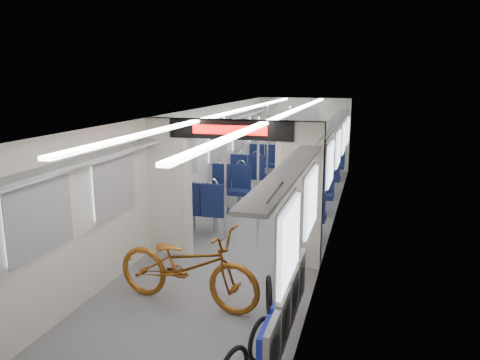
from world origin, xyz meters
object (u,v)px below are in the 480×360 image
(flip_bench, at_px, (286,308))
(stanchion_near_left, at_px, (225,183))
(bicycle, at_px, (187,266))
(bike_hoop_c, at_px, (269,297))
(stanchion_near_right, at_px, (258,185))
(stanchion_far_left, at_px, (267,153))
(seat_bay_near_left, at_px, (218,194))
(seat_bay_far_right, at_px, (325,166))
(seat_bay_near_right, at_px, (308,198))
(bike_hoop_b, at_px, (260,342))
(stanchion_far_right, at_px, (289,157))
(seat_bay_far_left, at_px, (257,165))

(flip_bench, xyz_separation_m, stanchion_near_left, (-1.63, 3.04, 0.57))
(bicycle, bearing_deg, bike_hoop_c, -82.00)
(stanchion_near_right, bearing_deg, stanchion_far_left, 99.81)
(flip_bench, height_order, stanchion_near_right, stanchion_near_right)
(bike_hoop_c, bearing_deg, stanchion_far_left, 102.86)
(seat_bay_near_left, relative_size, seat_bay_far_right, 0.97)
(seat_bay_far_right, bearing_deg, stanchion_near_left, -102.96)
(stanchion_far_left, bearing_deg, bicycle, -88.15)
(bicycle, relative_size, seat_bay_near_right, 1.00)
(bike_hoop_b, distance_m, stanchion_near_right, 3.46)
(flip_bench, relative_size, seat_bay_near_left, 1.03)
(stanchion_near_right, bearing_deg, stanchion_near_left, -174.28)
(bike_hoop_c, distance_m, seat_bay_far_right, 7.43)
(stanchion_near_left, xyz_separation_m, stanchion_far_right, (0.56, 3.05, 0.00))
(seat_bay_far_right, height_order, stanchion_near_right, stanchion_near_right)
(stanchion_near_left, relative_size, stanchion_far_left, 1.00)
(seat_bay_far_right, bearing_deg, bike_hoop_b, -88.78)
(flip_bench, xyz_separation_m, seat_bay_near_right, (-0.42, 4.74, -0.04))
(seat_bay_near_left, bearing_deg, stanchion_far_right, 50.93)
(bike_hoop_c, height_order, stanchion_far_right, stanchion_far_right)
(flip_bench, height_order, stanchion_far_right, stanchion_far_right)
(bicycle, xyz_separation_m, stanchion_near_left, (-0.17, 2.19, 0.61))
(bike_hoop_c, relative_size, stanchion_near_right, 0.22)
(stanchion_near_right, bearing_deg, seat_bay_far_right, 82.94)
(stanchion_near_left, bearing_deg, stanchion_far_left, 90.22)
(seat_bay_far_right, distance_m, stanchion_near_left, 5.41)
(stanchion_near_right, bearing_deg, bike_hoop_c, -72.72)
(stanchion_near_right, xyz_separation_m, stanchion_far_left, (-0.58, 3.34, 0.00))
(bicycle, bearing_deg, seat_bay_near_left, 20.07)
(bike_hoop_b, bearing_deg, seat_bay_far_right, 91.22)
(stanchion_far_left, height_order, stanchion_far_right, same)
(bike_hoop_b, bearing_deg, stanchion_far_left, 102.03)
(seat_bay_far_right, relative_size, stanchion_far_left, 0.93)
(seat_bay_near_right, xyz_separation_m, stanchion_near_right, (-0.64, -1.64, 0.61))
(bicycle, distance_m, bike_hoop_b, 1.60)
(seat_bay_near_right, height_order, stanchion_far_left, stanchion_far_left)
(bike_hoop_c, xyz_separation_m, stanchion_far_right, (-0.70, 5.23, 0.92))
(seat_bay_near_left, xyz_separation_m, seat_bay_far_left, (0.00, 3.42, -0.00))
(bicycle, bearing_deg, stanchion_near_right, -2.53)
(bicycle, distance_m, stanchion_far_right, 5.29)
(bike_hoop_b, xyz_separation_m, bike_hoop_c, (-0.13, 0.99, 0.01))
(stanchion_near_left, bearing_deg, seat_bay_near_right, 54.66)
(bicycle, height_order, seat_bay_far_right, seat_bay_far_right)
(bike_hoop_c, height_order, seat_bay_far_left, seat_bay_far_left)
(stanchion_far_left, bearing_deg, bike_hoop_b, -77.97)
(seat_bay_near_left, bearing_deg, seat_bay_far_left, 90.00)
(bike_hoop_c, bearing_deg, seat_bay_far_left, 105.08)
(seat_bay_far_left, bearing_deg, stanchion_far_right, -57.27)
(stanchion_near_right, height_order, stanchion_far_right, same)
(seat_bay_near_left, xyz_separation_m, stanchion_far_left, (0.65, 1.86, 0.61))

